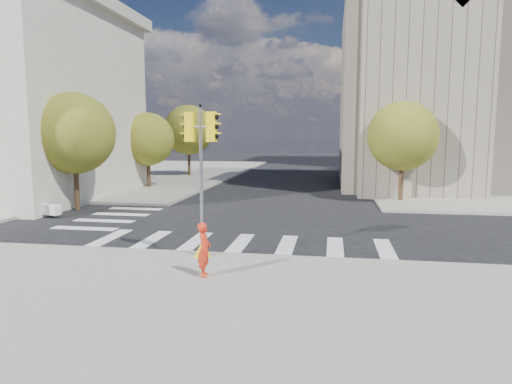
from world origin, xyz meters
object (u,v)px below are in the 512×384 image
photographer (204,250)px  lamp_far (381,130)px  traffic_signal (202,193)px  lamp_near (402,128)px  planter_wall (16,206)px

photographer → lamp_far: bearing=-22.4°
lamp_far → traffic_signal: 33.87m
lamp_near → planter_wall: size_ratio=1.35×
lamp_far → planter_wall: (-21.00, -25.68, -4.18)m
lamp_far → photographer: size_ratio=5.21×
lamp_near → photographer: lamp_near is taller
lamp_far → planter_wall: lamp_far is taller
planter_wall → lamp_near: bearing=43.3°
planter_wall → photographer: bearing=-20.8°
lamp_near → photographer: 22.52m
lamp_near → lamp_far: (0.00, 14.00, 0.00)m
traffic_signal → photographer: 2.53m
lamp_far → photographer: bearing=-103.3°
lamp_near → lamp_far: bearing=90.0°
lamp_near → photographer: size_ratio=5.21×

